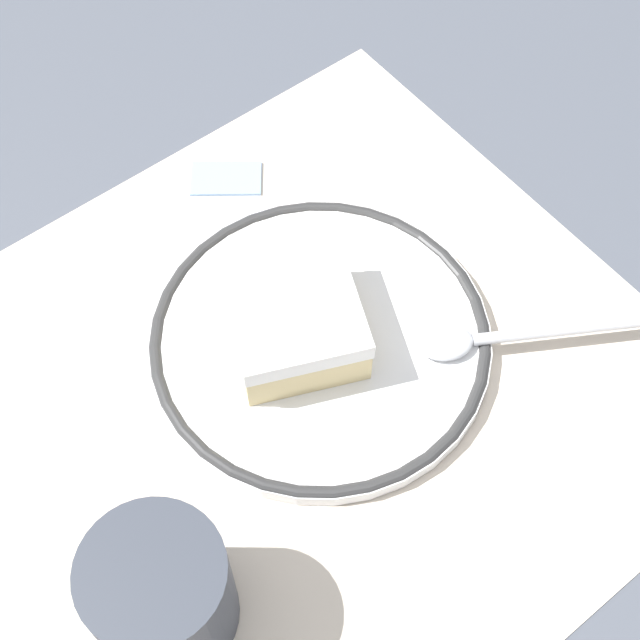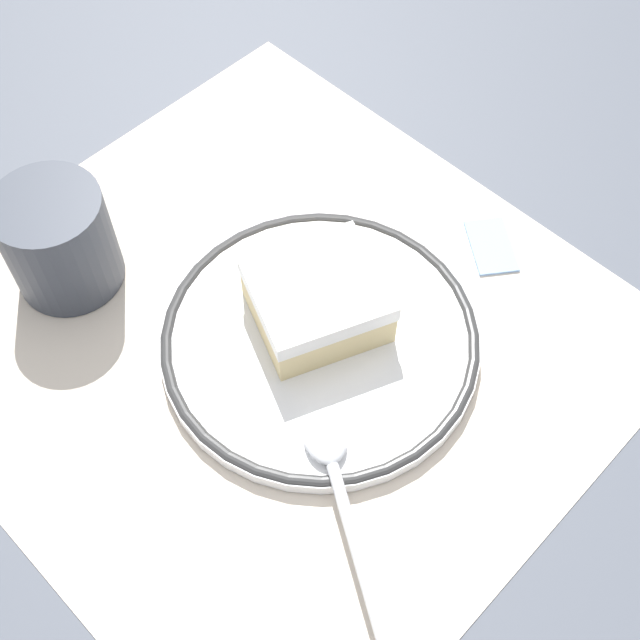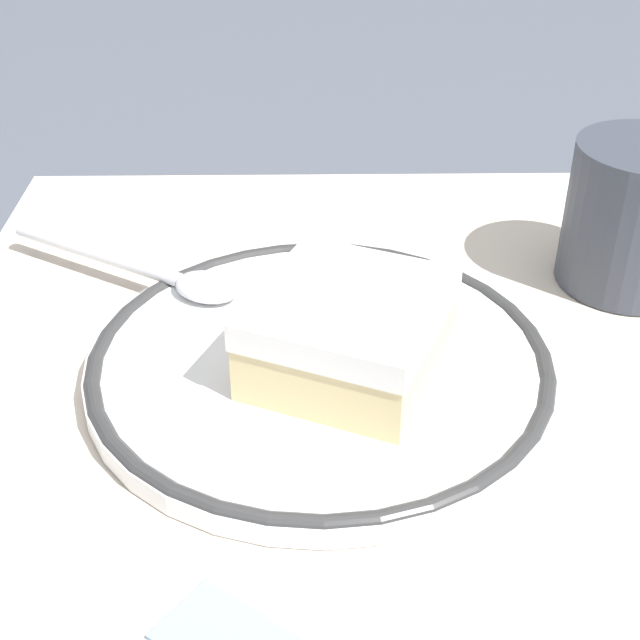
{
  "view_description": "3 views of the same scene",
  "coord_description": "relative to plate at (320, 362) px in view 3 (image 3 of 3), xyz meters",
  "views": [
    {
      "loc": [
        0.16,
        0.22,
        0.53
      ],
      "look_at": [
        -0.03,
        -0.02,
        0.03
      ],
      "focal_mm": 53.64,
      "sensor_mm": 36.0,
      "label": 1
    },
    {
      "loc": [
        -0.24,
        0.2,
        0.49
      ],
      "look_at": [
        -0.03,
        -0.02,
        0.03
      ],
      "focal_mm": 47.1,
      "sensor_mm": 36.0,
      "label": 2
    },
    {
      "loc": [
        -0.04,
        -0.35,
        0.25
      ],
      "look_at": [
        -0.03,
        -0.02,
        0.03
      ],
      "focal_mm": 49.91,
      "sensor_mm": 36.0,
      "label": 3
    }
  ],
  "objects": [
    {
      "name": "cake_slice",
      "position": [
        0.01,
        -0.01,
        0.02
      ],
      "size": [
        0.1,
        0.11,
        0.04
      ],
      "color": "beige",
      "rests_on": "plate"
    },
    {
      "name": "placemat",
      "position": [
        0.03,
        0.02,
        -0.01
      ],
      "size": [
        0.44,
        0.42,
        0.0
      ],
      "primitive_type": "cube",
      "color": "beige",
      "rests_on": "ground_plane"
    },
    {
      "name": "cup",
      "position": [
        0.17,
        0.08,
        0.03
      ],
      "size": [
        0.08,
        0.08,
        0.08
      ],
      "color": "#383D47",
      "rests_on": "placemat"
    },
    {
      "name": "sugar_packet",
      "position": [
        -0.03,
        -0.15,
        -0.0
      ],
      "size": [
        0.06,
        0.05,
        0.01
      ],
      "primitive_type": "cube",
      "rotation": [
        0.0,
        0.0,
        5.63
      ],
      "color": "#8CB2E0",
      "rests_on": "placemat"
    },
    {
      "name": "ground_plane",
      "position": [
        0.03,
        0.02,
        -0.01
      ],
      "size": [
        2.4,
        2.4,
        0.0
      ],
      "primitive_type": "plane",
      "color": "#4C515B"
    },
    {
      "name": "spoon",
      "position": [
        -0.08,
        0.07,
        0.01
      ],
      "size": [
        0.14,
        0.09,
        0.01
      ],
      "color": "silver",
      "rests_on": "plate"
    },
    {
      "name": "plate",
      "position": [
        0.0,
        0.0,
        0.0
      ],
      "size": [
        0.22,
        0.22,
        0.01
      ],
      "color": "white",
      "rests_on": "placemat"
    }
  ]
}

